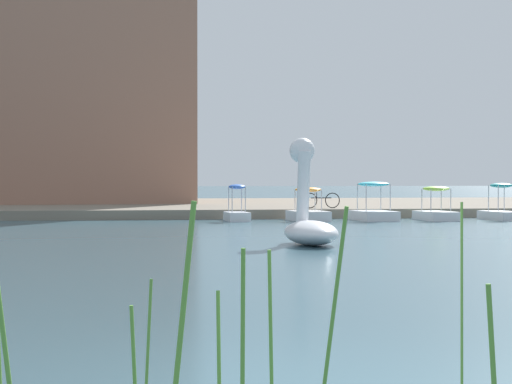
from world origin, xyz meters
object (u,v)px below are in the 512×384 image
at_px(pedal_boat_teal, 501,210).
at_px(swan_boat, 309,217).
at_px(pedal_boat_lime, 436,210).
at_px(bicycle_parked, 321,200).
at_px(pedal_boat_blue, 237,210).
at_px(pedal_boat_cyan, 374,209).
at_px(pedal_boat_orange, 308,211).

bearing_deg(pedal_boat_teal, swan_boat, -131.63).
xyz_separation_m(swan_boat, pedal_boat_teal, (10.81, 12.16, -0.31)).
bearing_deg(pedal_boat_lime, pedal_boat_teal, -0.07).
distance_m(swan_boat, bicycle_parked, 15.98).
distance_m(pedal_boat_blue, pedal_boat_teal, 11.22).
distance_m(pedal_boat_cyan, pedal_boat_lime, 2.65).
relative_size(pedal_boat_blue, bicycle_parked, 1.00).
bearing_deg(swan_boat, pedal_boat_cyan, 66.79).
relative_size(pedal_boat_cyan, bicycle_parked, 1.37).
distance_m(pedal_boat_cyan, bicycle_parked, 3.55).
bearing_deg(bicycle_parked, pedal_boat_cyan, -64.46).
distance_m(pedal_boat_blue, pedal_boat_lime, 8.36).
bearing_deg(pedal_boat_orange, pedal_boat_teal, -2.37).
xyz_separation_m(pedal_boat_blue, pedal_boat_lime, (8.34, -0.52, -0.03)).
height_order(pedal_boat_cyan, pedal_boat_lime, pedal_boat_cyan).
bearing_deg(bicycle_parked, pedal_boat_lime, -38.86).
bearing_deg(pedal_boat_teal, pedal_boat_cyan, 178.18).
relative_size(swan_boat, pedal_boat_blue, 1.61).
xyz_separation_m(swan_boat, bicycle_parked, (3.77, 15.53, 0.05)).
bearing_deg(pedal_boat_orange, pedal_boat_cyan, -3.46).
height_order(swan_boat, pedal_boat_teal, swan_boat).
height_order(pedal_boat_blue, pedal_boat_teal, pedal_boat_teal).
height_order(swan_boat, bicycle_parked, swan_boat).
xyz_separation_m(pedal_boat_orange, pedal_boat_lime, (5.39, -0.34, 0.03)).
bearing_deg(pedal_boat_lime, pedal_boat_orange, 176.41).
relative_size(pedal_boat_blue, pedal_boat_teal, 0.77).
bearing_deg(pedal_boat_teal, pedal_boat_blue, 177.31).
bearing_deg(pedal_boat_orange, swan_boat, -101.51).
bearing_deg(pedal_boat_cyan, swan_boat, -113.21).
bearing_deg(pedal_boat_blue, pedal_boat_cyan, -3.52).
bearing_deg(pedal_boat_blue, pedal_boat_lime, -3.58).
xyz_separation_m(pedal_boat_cyan, pedal_boat_lime, (2.65, -0.17, -0.05)).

